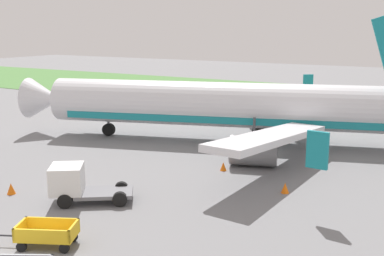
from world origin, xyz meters
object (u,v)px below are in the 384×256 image
(baggage_cart_second_in_row, at_px, (47,234))
(traffic_cone_near_plane, at_px, (11,189))
(traffic_cone_mid_apron, at_px, (285,188))
(airplane, at_px, (239,106))
(traffic_cone_by_carts, at_px, (223,166))
(service_truck_beside_carts, at_px, (76,183))

(baggage_cart_second_in_row, bearing_deg, traffic_cone_near_plane, 151.33)
(traffic_cone_mid_apron, bearing_deg, airplane, 126.95)
(traffic_cone_near_plane, height_order, traffic_cone_by_carts, traffic_cone_near_plane)
(baggage_cart_second_in_row, height_order, traffic_cone_near_plane, baggage_cart_second_in_row)
(airplane, distance_m, service_truck_beside_carts, 17.37)
(airplane, distance_m, baggage_cart_second_in_row, 22.00)
(service_truck_beside_carts, relative_size, traffic_cone_by_carts, 8.14)
(traffic_cone_near_plane, bearing_deg, baggage_cart_second_in_row, -28.67)
(airplane, distance_m, traffic_cone_near_plane, 19.26)
(airplane, height_order, service_truck_beside_carts, airplane)
(baggage_cart_second_in_row, height_order, traffic_cone_by_carts, baggage_cart_second_in_row)
(traffic_cone_near_plane, distance_m, traffic_cone_by_carts, 13.33)
(airplane, xyz_separation_m, service_truck_beside_carts, (-1.86, -17.16, -1.95))
(airplane, relative_size, traffic_cone_near_plane, 57.14)
(baggage_cart_second_in_row, height_order, traffic_cone_mid_apron, baggage_cart_second_in_row)
(traffic_cone_near_plane, height_order, traffic_cone_mid_apron, traffic_cone_near_plane)
(traffic_cone_by_carts, bearing_deg, traffic_cone_near_plane, -129.83)
(service_truck_beside_carts, bearing_deg, traffic_cone_by_carts, 65.08)
(service_truck_beside_carts, bearing_deg, traffic_cone_mid_apron, 37.27)
(baggage_cart_second_in_row, bearing_deg, traffic_cone_mid_apron, 60.45)
(traffic_cone_by_carts, bearing_deg, baggage_cart_second_in_row, -96.70)
(baggage_cart_second_in_row, xyz_separation_m, traffic_cone_mid_apron, (6.71, 11.83, -0.29))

